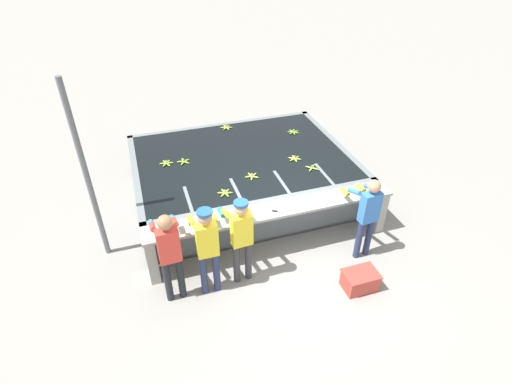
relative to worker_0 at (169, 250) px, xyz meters
The scene contains 19 objects.
ground_plane 2.08m from the worker_0, ahead, with size 80.00×80.00×0.00m, color gray.
wash_tank 3.06m from the worker_0, 53.13° to the left, with size 4.37×3.34×0.90m.
work_ledge 1.92m from the worker_0, 16.45° to the left, with size 4.37×0.45×0.90m.
worker_0 is the anchor object (origin of this frame).
worker_1 0.55m from the worker_0, ahead, with size 0.41×0.72×1.61m.
worker_2 1.10m from the worker_0, ahead, with size 0.43×0.72×1.58m.
worker_3 3.25m from the worker_0, ahead, with size 0.44×0.72×1.58m.
banana_bunch_floating_0 4.22m from the worker_0, 64.04° to the left, with size 0.28×0.28×0.08m.
banana_bunch_floating_1 1.69m from the worker_0, 46.95° to the left, with size 0.28×0.28×0.08m.
banana_bunch_floating_2 2.61m from the worker_0, 83.32° to the left, with size 0.28×0.27×0.08m.
banana_bunch_floating_3 2.39m from the worker_0, 42.21° to the left, with size 0.27×0.28×0.08m.
banana_bunch_floating_4 3.42m from the worker_0, 35.17° to the left, with size 0.27×0.28×0.08m.
banana_bunch_floating_5 3.35m from the worker_0, 27.20° to the left, with size 0.22×0.22×0.08m.
banana_bunch_floating_6 4.47m from the worker_0, 43.71° to the left, with size 0.28×0.28×0.08m.
banana_bunch_floating_7 2.63m from the worker_0, 75.90° to the left, with size 0.28×0.27×0.08m.
knife_0 1.92m from the worker_0, 12.94° to the left, with size 0.31×0.22×0.02m.
knife_1 3.64m from the worker_0, ahead, with size 0.25×0.29×0.02m.
crate 3.04m from the worker_0, 14.98° to the right, with size 0.55×0.39×0.32m.
support_post_left 1.82m from the worker_0, 126.31° to the left, with size 0.09×0.09×3.20m.
Camera 1 is at (-1.94, -4.76, 4.97)m, focal length 28.00 mm.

